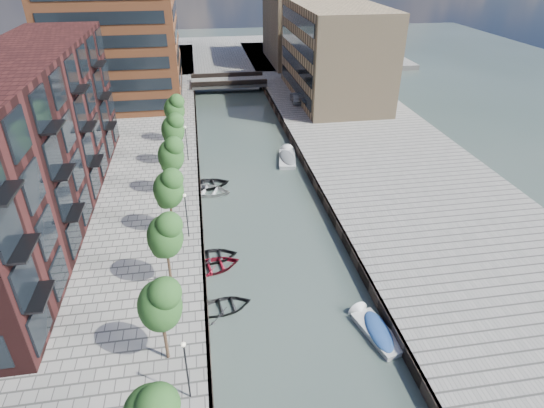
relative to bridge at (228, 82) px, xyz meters
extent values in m
plane|color=#38473F|center=(0.00, -32.00, -1.39)|extent=(300.00, 300.00, 0.00)
cube|color=gray|center=(16.00, -32.00, -0.89)|extent=(20.00, 140.00, 1.00)
cube|color=#332823|center=(-6.10, -32.00, -0.89)|extent=(0.25, 140.00, 1.00)
cube|color=#332823|center=(6.10, -32.00, -0.89)|extent=(0.25, 140.00, 1.00)
cube|color=gray|center=(0.00, 28.00, -0.89)|extent=(80.00, 40.00, 1.00)
cube|color=black|center=(-20.00, -42.00, 6.61)|extent=(8.00, 38.00, 14.00)
cube|color=#9E8461|center=(16.00, -10.00, 6.61)|extent=(12.00, 25.00, 14.00)
cube|color=#9E8461|center=(16.00, 16.00, 7.61)|extent=(12.00, 20.00, 16.00)
cube|color=gray|center=(0.00, 0.00, -0.09)|extent=(13.00, 6.00, 0.60)
cube|color=#332823|center=(0.00, -2.80, 0.51)|extent=(13.00, 0.40, 0.80)
cube|color=#332823|center=(0.00, 2.80, 0.51)|extent=(13.00, 0.40, 0.80)
cylinder|color=#382619|center=(-8.50, -61.00, 1.21)|extent=(0.20, 0.20, 3.20)
ellipsoid|color=#1F4C1C|center=(-8.50, -61.00, 3.93)|extent=(2.50, 2.50, 3.25)
cylinder|color=#382619|center=(-8.50, -54.00, 1.21)|extent=(0.20, 0.20, 3.20)
ellipsoid|color=#1F4C1C|center=(-8.50, -54.00, 3.93)|extent=(2.50, 2.50, 3.25)
cylinder|color=#382619|center=(-8.50, -47.00, 1.21)|extent=(0.20, 0.20, 3.20)
ellipsoid|color=#1F4C1C|center=(-8.50, -47.00, 3.93)|extent=(2.50, 2.50, 3.25)
cylinder|color=#382619|center=(-8.50, -40.00, 1.21)|extent=(0.20, 0.20, 3.20)
ellipsoid|color=#1F4C1C|center=(-8.50, -40.00, 3.93)|extent=(2.50, 2.50, 3.25)
cylinder|color=#382619|center=(-8.50, -33.00, 1.21)|extent=(0.20, 0.20, 3.20)
ellipsoid|color=#1F4C1C|center=(-8.50, -33.00, 3.93)|extent=(2.50, 2.50, 3.25)
cylinder|color=#382619|center=(-8.50, -26.00, 1.21)|extent=(0.20, 0.20, 3.20)
ellipsoid|color=#1F4C1C|center=(-8.50, -26.00, 3.93)|extent=(2.50, 2.50, 3.25)
cylinder|color=black|center=(-7.20, -64.00, 1.61)|extent=(0.10, 0.10, 4.00)
sphere|color=#FFF2CC|center=(-7.20, -64.00, 3.61)|extent=(0.24, 0.24, 0.24)
cylinder|color=black|center=(-7.20, -48.00, 1.61)|extent=(0.10, 0.10, 4.00)
sphere|color=#FFF2CC|center=(-7.20, -48.00, 3.61)|extent=(0.24, 0.24, 0.24)
cylinder|color=black|center=(-7.20, -32.00, 1.61)|extent=(0.10, 0.10, 4.00)
sphere|color=#FFF2CC|center=(-7.20, -32.00, 3.61)|extent=(0.24, 0.24, 0.24)
imported|color=black|center=(-4.82, -56.28, -1.39)|extent=(4.46, 3.51, 0.84)
imported|color=black|center=(-5.40, -50.19, -1.39)|extent=(4.55, 3.41, 0.90)
imported|color=maroon|center=(-5.40, -51.53, -1.39)|extent=(5.14, 4.15, 0.94)
imported|color=silver|center=(-5.39, -38.62, -1.39)|extent=(6.05, 5.18, 1.06)
imported|color=black|center=(-5.40, -37.20, -1.39)|extent=(5.53, 4.25, 1.06)
cube|color=silver|center=(5.12, -60.52, -1.35)|extent=(2.54, 4.44, 0.59)
cube|color=silver|center=(5.12, -60.52, -1.03)|extent=(2.64, 4.54, 0.09)
cone|color=silver|center=(4.60, -58.49, -1.30)|extent=(1.70, 1.18, 1.55)
ellipsoid|color=#1F4691|center=(5.12, -60.52, -0.98)|extent=(2.36, 4.06, 0.51)
cube|color=silver|center=(4.47, -32.05, -1.34)|extent=(2.68, 5.18, 0.70)
cube|color=silver|center=(4.47, -32.05, -0.96)|extent=(2.78, 5.30, 0.11)
cone|color=silver|center=(4.91, -29.63, -1.28)|extent=(1.97, 1.28, 1.82)
ellipsoid|color=#575B5F|center=(4.47, -32.05, -0.91)|extent=(2.50, 4.73, 0.60)
imported|color=#A7ABAC|center=(9.70, -12.66, 0.34)|extent=(1.84, 4.33, 1.46)
camera|label=1|loc=(-5.40, -80.98, 21.33)|focal=30.00mm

